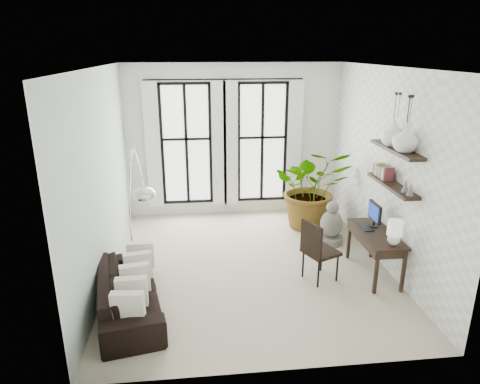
{
  "coord_description": "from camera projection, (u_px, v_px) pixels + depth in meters",
  "views": [
    {
      "loc": [
        -0.84,
        -6.37,
        3.45
      ],
      "look_at": [
        -0.11,
        0.3,
        1.2
      ],
      "focal_mm": 32.0,
      "sensor_mm": 36.0,
      "label": 1
    }
  ],
  "objects": [
    {
      "name": "arc_lamp",
      "position": [
        134.0,
        181.0,
        6.02
      ],
      "size": [
        0.71,
        1.49,
        2.18
      ],
      "color": "silver",
      "rests_on": "floor"
    },
    {
      "name": "buddha",
      "position": [
        331.0,
        226.0,
        7.89
      ],
      "size": [
        0.46,
        0.46,
        0.82
      ],
      "color": "slate",
      "rests_on": "floor"
    },
    {
      "name": "wall_back",
      "position": [
        234.0,
        141.0,
        9.03
      ],
      "size": [
        4.5,
        0.0,
        4.5
      ],
      "primitive_type": "plane",
      "rotation": [
        1.57,
        0.0,
        0.0
      ],
      "color": "white",
      "rests_on": "floor"
    },
    {
      "name": "wall_right",
      "position": [
        387.0,
        170.0,
        6.91
      ],
      "size": [
        0.0,
        5.0,
        5.0
      ],
      "primitive_type": "plane",
      "rotation": [
        1.57,
        0.0,
        -1.57
      ],
      "color": "white",
      "rests_on": "floor"
    },
    {
      "name": "desk",
      "position": [
        378.0,
        236.0,
        6.64
      ],
      "size": [
        0.52,
        1.23,
        1.12
      ],
      "color": "black",
      "rests_on": "floor"
    },
    {
      "name": "wall_left",
      "position": [
        101.0,
        178.0,
        6.44
      ],
      "size": [
        0.0,
        5.0,
        5.0
      ],
      "primitive_type": "plane",
      "rotation": [
        1.57,
        0.0,
        1.57
      ],
      "color": "#AFC4B5",
      "rests_on": "floor"
    },
    {
      "name": "windows",
      "position": [
        225.0,
        144.0,
        8.96
      ],
      "size": [
        3.26,
        0.13,
        2.65
      ],
      "color": "white",
      "rests_on": "wall_back"
    },
    {
      "name": "floor",
      "position": [
        248.0,
        265.0,
        7.18
      ],
      "size": [
        5.0,
        5.0,
        0.0
      ],
      "primitive_type": "plane",
      "color": "#B8B093",
      "rests_on": "ground"
    },
    {
      "name": "desk_chair",
      "position": [
        317.0,
        248.0,
        6.54
      ],
      "size": [
        0.62,
        0.62,
        0.99
      ],
      "rotation": [
        0.0,
        0.0,
        0.41
      ],
      "color": "black",
      "rests_on": "floor"
    },
    {
      "name": "plant",
      "position": [
        312.0,
        188.0,
        8.51
      ],
      "size": [
        1.64,
        1.47,
        1.66
      ],
      "primitive_type": "imported",
      "rotation": [
        0.0,
        0.0,
        -0.12
      ],
      "color": "#2D7228",
      "rests_on": "floor"
    },
    {
      "name": "vase_b",
      "position": [
        393.0,
        133.0,
        6.34
      ],
      "size": [
        0.37,
        0.37,
        0.38
      ],
      "primitive_type": "imported",
      "color": "white",
      "rests_on": "shelf_upper"
    },
    {
      "name": "vase_a",
      "position": [
        406.0,
        138.0,
        5.97
      ],
      "size": [
        0.37,
        0.37,
        0.38
      ],
      "primitive_type": "imported",
      "color": "white",
      "rests_on": "shelf_upper"
    },
    {
      "name": "ceiling",
      "position": [
        250.0,
        67.0,
        6.17
      ],
      "size": [
        5.0,
        5.0,
        0.0
      ],
      "primitive_type": "plane",
      "color": "white",
      "rests_on": "wall_back"
    },
    {
      "name": "wall_shelves",
      "position": [
        392.0,
        170.0,
        6.41
      ],
      "size": [
        0.25,
        1.3,
        0.6
      ],
      "color": "black",
      "rests_on": "wall_right"
    },
    {
      "name": "sofa",
      "position": [
        129.0,
        292.0,
        5.85
      ],
      "size": [
        1.14,
        2.1,
        0.58
      ],
      "primitive_type": "imported",
      "rotation": [
        0.0,
        0.0,
        1.76
      ],
      "color": "black",
      "rests_on": "floor"
    },
    {
      "name": "throw_pillows",
      "position": [
        135.0,
        278.0,
        5.8
      ],
      "size": [
        0.4,
        1.52,
        0.4
      ],
      "color": "silver",
      "rests_on": "sofa"
    }
  ]
}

